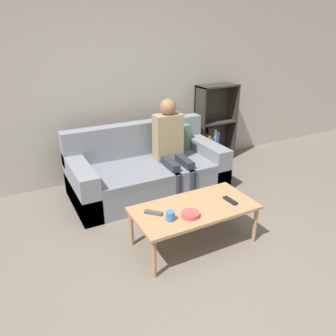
{
  "coord_description": "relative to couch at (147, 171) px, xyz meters",
  "views": [
    {
      "loc": [
        -1.44,
        -1.67,
        2.01
      ],
      "look_at": [
        0.08,
        1.22,
        0.58
      ],
      "focal_mm": 35.0,
      "sensor_mm": 36.0,
      "label": 1
    }
  ],
  "objects": [
    {
      "name": "coffee_table",
      "position": [
        -0.07,
        -1.26,
        0.11
      ],
      "size": [
        1.19,
        0.6,
        0.41
      ],
      "color": "#A87F56",
      "rests_on": "ground_plane"
    },
    {
      "name": "cup_near",
      "position": [
        -0.38,
        -1.35,
        0.19
      ],
      "size": [
        0.08,
        0.08,
        0.09
      ],
      "color": "#3D70B2",
      "rests_on": "coffee_table"
    },
    {
      "name": "tv_remote_1",
      "position": [
        0.3,
        -1.33,
        0.15
      ],
      "size": [
        0.06,
        0.17,
        0.02
      ],
      "rotation": [
        0.0,
        0.0,
        0.07
      ],
      "color": "black",
      "rests_on": "coffee_table"
    },
    {
      "name": "bookshelf",
      "position": [
        1.38,
        0.55,
        0.2
      ],
      "size": [
        0.64,
        0.28,
        1.19
      ],
      "color": "#332D28",
      "rests_on": "ground_plane"
    },
    {
      "name": "ground_plane",
      "position": [
        -0.12,
        -1.87,
        -0.27
      ],
      "size": [
        22.0,
        22.0,
        0.0
      ],
      "primitive_type": "plane",
      "color": "#70665B"
    },
    {
      "name": "wall_back",
      "position": [
        -0.12,
        0.7,
        1.03
      ],
      "size": [
        12.0,
        0.06,
        2.6
      ],
      "color": "#B7B2A8",
      "rests_on": "ground_plane"
    },
    {
      "name": "person_adult",
      "position": [
        0.29,
        -0.09,
        0.4
      ],
      "size": [
        0.37,
        0.66,
        1.18
      ],
      "rotation": [
        0.0,
        0.0,
        -0.05
      ],
      "color": "#282D38",
      "rests_on": "ground_plane"
    },
    {
      "name": "snack_bowl",
      "position": [
        -0.19,
        -1.39,
        0.16
      ],
      "size": [
        0.16,
        0.16,
        0.05
      ],
      "color": "#DB4C47",
      "rests_on": "coffee_table"
    },
    {
      "name": "tv_remote_0",
      "position": [
        -0.47,
        -1.19,
        0.15
      ],
      "size": [
        0.15,
        0.16,
        0.02
      ],
      "rotation": [
        0.0,
        0.0,
        0.77
      ],
      "color": "#47474C",
      "rests_on": "coffee_table"
    },
    {
      "name": "couch",
      "position": [
        0.0,
        0.0,
        0.0
      ],
      "size": [
        1.94,
        0.95,
        0.83
      ],
      "color": "gray",
      "rests_on": "ground_plane"
    }
  ]
}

